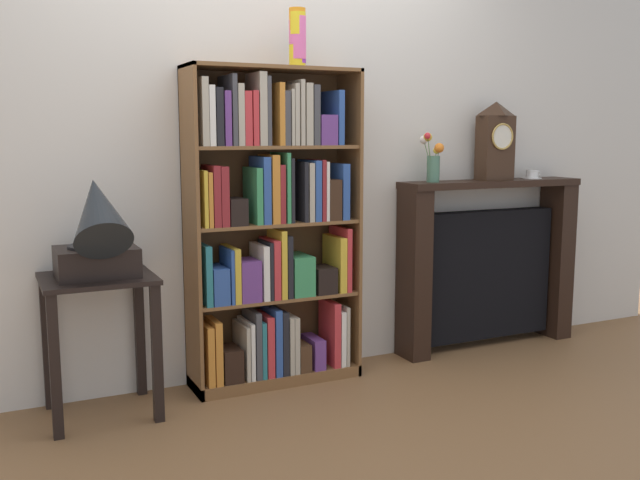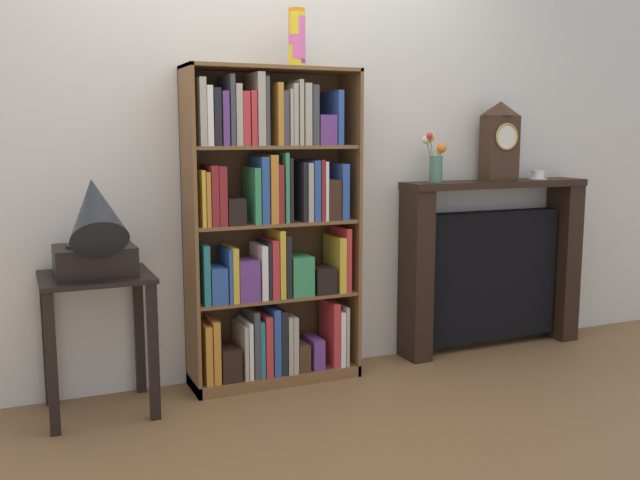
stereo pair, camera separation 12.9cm
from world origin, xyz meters
TOP-DOWN VIEW (x-y plane):
  - ground_plane at (0.00, 0.00)m, footprint 8.23×6.40m
  - wall_back at (0.26, 0.29)m, footprint 5.23×0.08m
  - bookshelf at (-0.02, 0.10)m, footprint 0.89×0.28m
  - cup_stack at (0.12, 0.08)m, footprint 0.09×0.09m
  - side_table_left at (-0.90, 0.03)m, footprint 0.50×0.45m
  - gramophone at (-0.90, -0.05)m, footprint 0.35×0.48m
  - fireplace_mantel at (1.42, 0.16)m, footprint 1.20×0.23m
  - mantel_clock at (1.43, 0.14)m, footprint 0.21×0.13m
  - flower_vase at (0.99, 0.14)m, footprint 0.12×0.12m
  - teacup_with_saucer at (1.73, 0.14)m, footprint 0.12×0.12m

SIDE VIEW (x-z plane):
  - ground_plane at x=0.00m, z-range -0.02..0.00m
  - side_table_left at x=-0.90m, z-range 0.15..0.81m
  - fireplace_mantel at x=1.42m, z-range -0.01..1.02m
  - bookshelf at x=-0.02m, z-range -0.05..1.58m
  - gramophone at x=-0.90m, z-range 0.61..1.14m
  - teacup_with_saucer at x=1.73m, z-range 1.02..1.07m
  - flower_vase at x=0.99m, z-range 1.02..1.30m
  - mantel_clock at x=1.43m, z-range 1.03..1.49m
  - wall_back at x=0.26m, z-range 0.00..2.60m
  - cup_stack at x=0.12m, z-range 1.63..1.92m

